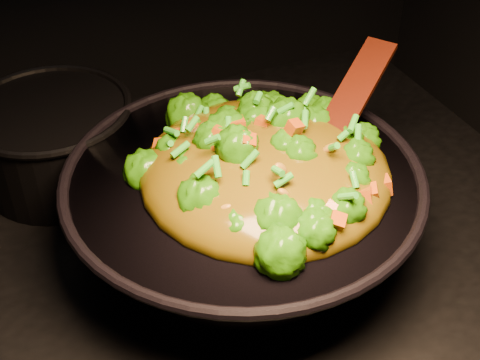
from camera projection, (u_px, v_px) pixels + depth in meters
name	position (u px, v px, depth m)	size (l,w,h in m)	color
wok	(243.00, 213.00, 0.92)	(0.47, 0.47, 0.13)	black
stir_fry	(266.00, 141.00, 0.84)	(0.33, 0.33, 0.11)	#2A7408
spatula	(339.00, 121.00, 0.89)	(0.29, 0.04, 0.01)	#3B1404
back_pot	(55.00, 142.00, 1.04)	(0.24, 0.24, 0.14)	black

